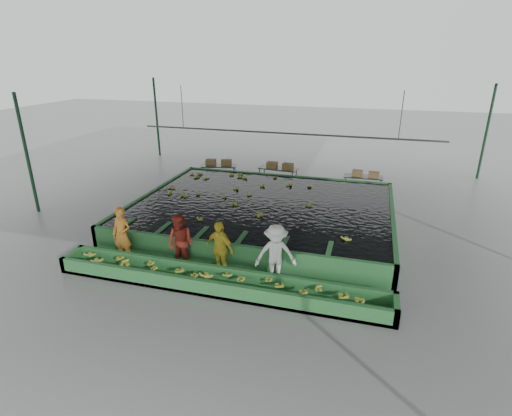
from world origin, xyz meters
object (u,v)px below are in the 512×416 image
(flotation_tank, at_px, (263,212))
(worker_b, at_px, (181,243))
(packing_table_right, at_px, (363,184))
(worker_a, at_px, (122,235))
(box_stack_mid, at_px, (280,168))
(box_stack_left, at_px, (219,165))
(sorting_trough, at_px, (217,281))
(worker_d, at_px, (276,255))
(packing_table_mid, at_px, (278,176))
(packing_table_left, at_px, (219,173))
(worker_c, at_px, (220,249))
(box_stack_right, at_px, (365,177))

(flotation_tank, relative_size, worker_b, 5.48)
(packing_table_right, bearing_deg, worker_a, -128.19)
(flotation_tank, height_order, box_stack_mid, box_stack_mid)
(worker_a, xyz_separation_m, box_stack_left, (-0.24, 9.30, -0.08))
(sorting_trough, bearing_deg, packing_table_right, 69.74)
(packing_table_right, distance_m, box_stack_mid, 4.20)
(worker_d, xyz_separation_m, packing_table_mid, (-2.13, 9.41, -0.49))
(worker_b, distance_m, packing_table_right, 10.63)
(box_stack_mid, bearing_deg, box_stack_left, -179.81)
(worker_a, bearing_deg, packing_table_left, 95.56)
(box_stack_left, relative_size, box_stack_mid, 1.00)
(worker_b, distance_m, packing_table_mid, 9.46)
(sorting_trough, relative_size, box_stack_left, 7.32)
(worker_b, height_order, box_stack_left, worker_b)
(flotation_tank, bearing_deg, packing_table_left, 127.43)
(packing_table_left, relative_size, box_stack_left, 1.35)
(packing_table_left, bearing_deg, worker_a, -88.72)
(worker_d, height_order, box_stack_mid, worker_d)
(worker_b, relative_size, packing_table_right, 0.98)
(worker_d, distance_m, box_stack_left, 10.74)
(sorting_trough, xyz_separation_m, worker_d, (1.55, 0.80, 0.69))
(box_stack_left, xyz_separation_m, box_stack_mid, (3.35, 0.01, 0.06))
(packing_table_left, bearing_deg, flotation_tank, -52.57)
(worker_d, bearing_deg, worker_a, 161.46)
(packing_table_left, relative_size, packing_table_right, 0.99)
(packing_table_right, bearing_deg, worker_b, -119.33)
(sorting_trough, relative_size, worker_c, 5.64)
(worker_c, distance_m, packing_table_right, 10.06)
(flotation_tank, xyz_separation_m, worker_a, (-3.57, -4.30, 0.47))
(worker_c, bearing_deg, worker_a, -159.23)
(worker_c, xyz_separation_m, packing_table_left, (-3.58, 9.23, -0.47))
(packing_table_right, distance_m, box_stack_right, 0.43)
(box_stack_left, bearing_deg, box_stack_mid, 0.19)
(worker_d, bearing_deg, box_stack_mid, 83.63)
(packing_table_left, relative_size, box_stack_right, 1.45)
(worker_d, bearing_deg, box_stack_right, 57.70)
(packing_table_left, height_order, box_stack_mid, box_stack_mid)
(packing_table_mid, bearing_deg, box_stack_right, -2.62)
(worker_b, distance_m, packing_table_left, 9.52)
(sorting_trough, xyz_separation_m, worker_a, (-3.57, 0.80, 0.67))
(packing_table_right, relative_size, box_stack_left, 1.36)
(box_stack_right, bearing_deg, box_stack_mid, 178.59)
(sorting_trough, xyz_separation_m, packing_table_left, (-3.78, 10.03, 0.17))
(flotation_tank, xyz_separation_m, box_stack_right, (3.80, 4.91, 0.39))
(packing_table_right, xyz_separation_m, box_stack_left, (-7.52, 0.05, 0.42))
(flotation_tank, bearing_deg, worker_c, -92.60)
(box_stack_mid, bearing_deg, box_stack_right, -1.41)
(worker_d, distance_m, packing_table_right, 9.52)
(box_stack_left, bearing_deg, packing_table_left, -63.54)
(packing_table_mid, bearing_deg, box_stack_mid, -39.26)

